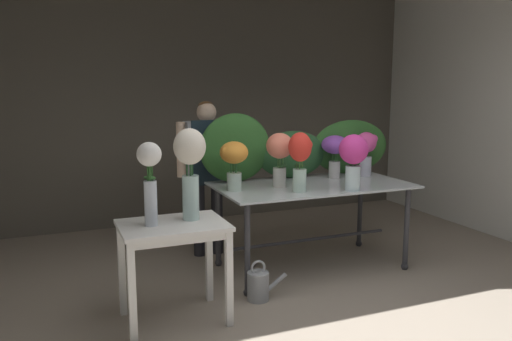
{
  "coord_description": "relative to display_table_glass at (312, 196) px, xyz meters",
  "views": [
    {
      "loc": [
        -1.9,
        -2.75,
        1.77
      ],
      "look_at": [
        -0.31,
        1.12,
        1.06
      ],
      "focal_mm": 36.13,
      "sensor_mm": 36.0,
      "label": 1
    }
  ],
  "objects": [
    {
      "name": "vase_fuchsia_hydrangea",
      "position": [
        0.72,
        0.18,
        0.39
      ],
      "size": [
        0.25,
        0.21,
        0.45
      ],
      "color": "silver",
      "rests_on": "display_table_glass"
    },
    {
      "name": "florist",
      "position": [
        -0.8,
        0.76,
        0.28
      ],
      "size": [
        0.63,
        0.24,
        1.59
      ],
      "color": "#232328",
      "rests_on": "ground"
    },
    {
      "name": "side_table_white",
      "position": [
        -1.49,
        -0.6,
        -0.05
      ],
      "size": [
        0.78,
        0.57,
        0.76
      ],
      "color": "white",
      "rests_on": "ground"
    },
    {
      "name": "wall_right",
      "position": [
        2.55,
        0.37,
        0.79
      ],
      "size": [
        0.12,
        3.82,
        3.0
      ],
      "primitive_type": "cube",
      "color": "silver",
      "rests_on": "ground"
    },
    {
      "name": "vase_coral_lilies",
      "position": [
        -0.34,
        -0.01,
        0.44
      ],
      "size": [
        0.25,
        0.25,
        0.5
      ],
      "color": "silver",
      "rests_on": "display_table_glass"
    },
    {
      "name": "wall_back",
      "position": [
        -0.41,
        2.22,
        0.79
      ],
      "size": [
        5.92,
        0.12,
        3.0
      ],
      "primitive_type": "cube",
      "color": "#5B564C",
      "rests_on": "ground"
    },
    {
      "name": "vase_scarlet_peonies",
      "position": [
        -0.27,
        -0.27,
        0.44
      ],
      "size": [
        0.21,
        0.2,
        0.52
      ],
      "color": "silver",
      "rests_on": "display_table_glass"
    },
    {
      "name": "watering_can",
      "position": [
        -0.76,
        -0.51,
        -0.58
      ],
      "size": [
        0.35,
        0.18,
        0.34
      ],
      "color": "#999EA3",
      "rests_on": "ground"
    },
    {
      "name": "display_table_glass",
      "position": [
        0.0,
        0.0,
        0.0
      ],
      "size": [
        1.83,
        0.99,
        0.83
      ],
      "color": "silver",
      "rests_on": "ground"
    },
    {
      "name": "vase_sunset_stock",
      "position": [
        -0.79,
        -0.0,
        0.4
      ],
      "size": [
        0.25,
        0.25,
        0.44
      ],
      "color": "silver",
      "rests_on": "display_table_glass"
    },
    {
      "name": "vase_white_roses_tall",
      "position": [
        -1.64,
        -0.6,
        0.41
      ],
      "size": [
        0.18,
        0.18,
        0.61
      ],
      "color": "silver",
      "rests_on": "side_table_white"
    },
    {
      "name": "ground_plane",
      "position": [
        -0.41,
        0.37,
        -0.71
      ],
      "size": [
        8.14,
        8.14,
        0.0
      ],
      "primitive_type": "plane",
      "color": "gray"
    },
    {
      "name": "vase_cream_lisianthus_tall",
      "position": [
        -1.33,
        -0.55,
        0.48
      ],
      "size": [
        0.24,
        0.24,
        0.69
      ],
      "color": "silver",
      "rests_on": "side_table_white"
    },
    {
      "name": "foliage_backdrop",
      "position": [
        0.0,
        0.37,
        0.41
      ],
      "size": [
        2.09,
        0.25,
        0.66
      ],
      "color": "#2D6028",
      "rests_on": "display_table_glass"
    },
    {
      "name": "vase_violet_snapdragons",
      "position": [
        0.35,
        0.18,
        0.41
      ],
      "size": [
        0.29,
        0.27,
        0.43
      ],
      "color": "silver",
      "rests_on": "display_table_glass"
    },
    {
      "name": "vase_magenta_tulips",
      "position": [
        0.19,
        -0.39,
        0.42
      ],
      "size": [
        0.26,
        0.26,
        0.5
      ],
      "color": "silver",
      "rests_on": "display_table_glass"
    }
  ]
}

